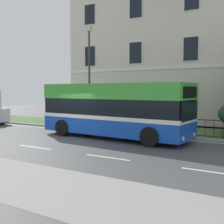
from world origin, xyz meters
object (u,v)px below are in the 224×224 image
object	(u,v)px
single_decker_bus	(114,110)
litter_bin	(120,121)
georgian_townhouse	(182,47)
street_lamp_post	(89,70)

from	to	relation	value
single_decker_bus	litter_bin	xyz separation A→B (m)	(-1.12, 2.68, -0.93)
georgian_townhouse	litter_bin	xyz separation A→B (m)	(-1.30, -9.45, -5.96)
georgian_townhouse	street_lamp_post	xyz separation A→B (m)	(-3.63, -9.59, -2.54)
street_lamp_post	litter_bin	size ratio (longest dim) A/B	6.35
georgian_townhouse	litter_bin	size ratio (longest dim) A/B	16.29
street_lamp_post	litter_bin	distance (m)	4.13
georgian_townhouse	single_decker_bus	size ratio (longest dim) A/B	2.01
single_decker_bus	street_lamp_post	size ratio (longest dim) A/B	1.27
georgian_townhouse	single_decker_bus	xyz separation A→B (m)	(-0.18, -12.14, -5.03)
georgian_townhouse	street_lamp_post	bearing A→B (deg)	-110.75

